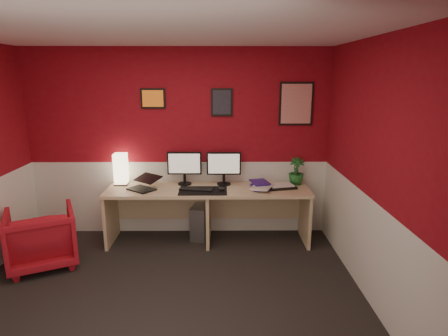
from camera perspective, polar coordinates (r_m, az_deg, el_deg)
ground at (r=3.90m, az=-9.26°, el=-19.66°), size 4.00×3.50×0.01m
ceiling at (r=3.27m, az=-11.07°, el=19.94°), size 4.00×3.50×0.01m
wall_back at (r=5.06m, az=-6.87°, el=3.67°), size 4.00×0.01×2.50m
wall_front at (r=1.80m, az=-19.56°, el=-16.80°), size 4.00×0.01×2.50m
wall_right at (r=3.62m, az=22.91°, el=-1.48°), size 0.01×3.50×2.50m
wainscot_back at (r=5.24m, az=-6.64°, el=-4.43°), size 4.00×0.01×1.00m
wainscot_right at (r=3.87m, az=21.78°, el=-12.24°), size 0.01×3.50×1.00m
desk at (r=4.94m, az=-2.41°, el=-7.17°), size 2.60×0.65×0.73m
shoji_lamp at (r=5.12m, az=-15.39°, el=-0.28°), size 0.16×0.16×0.40m
laptop at (r=4.84m, az=-12.49°, el=-2.03°), size 0.40×0.38×0.22m
monitor_left at (r=4.96m, az=-6.06°, el=0.75°), size 0.45×0.06×0.58m
monitor_right at (r=4.92m, az=-0.03°, el=0.72°), size 0.45×0.06×0.58m
desk_mat at (r=4.72m, az=-3.21°, el=-3.47°), size 0.60×0.38×0.01m
keyboard at (r=4.76m, az=-4.24°, el=-3.21°), size 0.44×0.22×0.02m
mouse at (r=4.72m, az=-0.41°, el=-3.24°), size 0.08×0.11×0.03m
book_bottom at (r=4.81m, az=4.25°, el=-3.04°), size 0.25×0.31×0.03m
book_middle at (r=4.80m, az=4.45°, el=-2.72°), size 0.34×0.39×0.02m
book_top at (r=4.84m, az=4.28°, el=-2.29°), size 0.27×0.32×0.03m
zen_tray at (r=4.91m, az=8.67°, el=-2.80°), size 0.40×0.32×0.03m
potted_plant at (r=5.05m, az=10.93°, el=-0.48°), size 0.22×0.22×0.36m
pc_tower at (r=5.15m, az=-3.51°, el=-7.95°), size 0.28×0.48×0.45m
armchair at (r=4.85m, az=-25.99°, el=-9.45°), size 0.96×0.97×0.67m
art_left at (r=5.02m, az=-10.74°, el=10.35°), size 0.32×0.02×0.26m
art_center at (r=4.95m, az=-0.33°, el=9.95°), size 0.28×0.02×0.36m
art_right at (r=5.05m, az=10.90°, el=9.56°), size 0.44×0.02×0.56m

